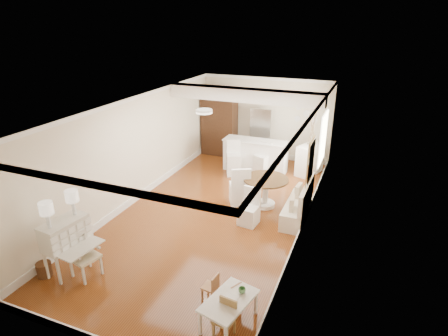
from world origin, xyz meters
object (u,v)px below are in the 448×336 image
Objects in this scene: kids_chair_b at (232,293)px; slip_chair_far at (240,185)px; gustavian_armchair at (85,256)px; slip_chair_near at (249,207)px; kids_table at (229,312)px; fridge at (271,136)px; secretary_bureau at (67,246)px; pantry_cabinet at (219,123)px; wicker_basket at (44,269)px; sideboard at (310,159)px; kids_chair_a at (210,286)px; dining_table at (265,192)px; bar_stool_left at (234,158)px; breakfast_counter at (255,156)px; kids_chair_c at (224,319)px; bar_stool_right at (262,159)px.

slip_chair_far is at bearing -134.12° from kids_chair_b.
gustavian_armchair is 0.97× the size of slip_chair_near.
kids_table is 4.31m from slip_chair_far.
secretary_bureau is at bearing -105.22° from fridge.
pantry_cabinet reaches higher than slip_chair_near.
wicker_basket is 8.01m from sideboard.
kids_chair_a is 0.45× the size of dining_table.
fridge reaches higher than gustavian_armchair.
secretary_bureau is 2.90m from kids_chair_a.
secretary_bureau reaches higher than bar_stool_left.
kids_table is 1.84× the size of kids_chair_a.
wicker_basket is 0.53× the size of kids_chair_a.
bar_stool_left is (1.28, 5.73, -0.01)m from secretary_bureau.
dining_table is at bearing -66.37° from breakfast_counter.
dining_table is (2.38, 4.05, -0.04)m from gustavian_armchair.
kids_table is 1.54× the size of kids_chair_c.
secretary_bureau reaches higher than slip_chair_near.
sideboard is (3.06, 6.72, 0.05)m from gustavian_armchair.
kids_chair_a is 0.29× the size of fridge.
fridge is (1.59, 7.36, 0.46)m from gustavian_armchair.
kids_table is 7.64m from fridge.
gustavian_armchair is at bearing -120.49° from dining_table.
slip_chair_far is 4.00m from pantry_cabinet.
pantry_cabinet is (-0.31, 7.39, 0.71)m from gustavian_armchair.
slip_chair_near is at bearing -169.83° from kids_chair_a.
kids_chair_a is (3.22, 0.61, 0.12)m from wicker_basket.
kids_chair_c is at bearing -0.97° from wicker_basket.
fridge reaches higher than slip_chair_far.
bar_stool_left is 0.61× the size of fridge.
kids_table is 3.22m from slip_chair_near.
bar_stool_left is (1.63, 6.05, 0.41)m from wicker_basket.
slip_chair_near is 4.42m from fridge.
slip_chair_near is 0.85× the size of slip_chair_far.
pantry_cabinet is at bearing 16.82° from gustavian_armchair.
kids_chair_b is 0.68m from kids_chair_c.
kids_chair_a is 0.26× the size of breakfast_counter.
kids_chair_c is at bearing 0.46° from secretary_bureau.
gustavian_armchair is 2.49m from kids_chair_a.
bar_stool_left reaches higher than kids_chair_c.
secretary_bureau is 3.95× the size of wicker_basket.
gustavian_armchair is at bearing -121.23° from slip_chair_near.
kids_chair_a is at bearing -82.96° from fridge.
dining_table is 2.47m from breakfast_counter.
slip_chair_near is 0.39× the size of pantry_cabinet.
bar_stool_left is (-2.01, 5.45, 0.30)m from kids_chair_b.
sideboard is (0.79, 3.71, 0.03)m from slip_chair_near.
gustavian_armchair is 0.43× the size of breakfast_counter.
breakfast_counter is (-1.07, 6.01, 0.25)m from kids_chair_a.
slip_chair_far reaches higher than dining_table.
bar_stool_right is at bearing 77.65° from secretary_bureau.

